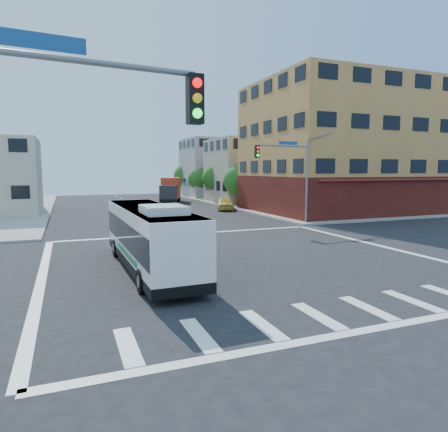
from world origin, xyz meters
name	(u,v)px	position (x,y,z in m)	size (l,w,h in m)	color
ground	(243,261)	(0.00, 0.00, 0.00)	(120.00, 120.00, 0.00)	black
sidewalk_ne	(349,198)	(35.00, 35.00, 0.07)	(50.00, 50.00, 0.15)	gray
corner_building_ne	(339,159)	(19.99, 18.48, 5.89)	(18.10, 15.44, 14.00)	#BC8C43
building_east_near	(254,171)	(16.98, 33.98, 4.51)	(12.06, 10.06, 9.00)	tan
building_east_far	(219,168)	(16.98, 47.98, 5.01)	(12.06, 10.06, 10.00)	gray
signal_mast_ne	(291,166)	(9.08, 10.62, 4.98)	(7.91, 1.13, 8.07)	slate
signal_mast_sw	(19,151)	(-9.08, -10.64, 4.98)	(7.91, 1.01, 8.07)	slate
street_tree_a	(238,178)	(11.90, 27.92, 3.59)	(3.60, 3.60, 5.53)	#3A2515
street_tree_b	(216,176)	(11.90, 35.92, 3.75)	(3.80, 3.80, 5.79)	#3A2515
street_tree_c	(199,177)	(11.90, 43.92, 3.46)	(3.40, 3.40, 5.29)	#3A2515
street_tree_d	(185,174)	(11.90, 51.92, 3.88)	(4.00, 4.00, 6.03)	#3A2515
transit_bus	(150,236)	(-4.83, -0.07, 1.59)	(2.64, 11.02, 3.25)	black
box_truck	(171,190)	(5.64, 37.99, 1.72)	(4.80, 8.17, 3.54)	#252429
parked_car	(225,203)	(8.87, 24.79, 0.80)	(1.88, 4.67, 1.59)	#E2C44F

